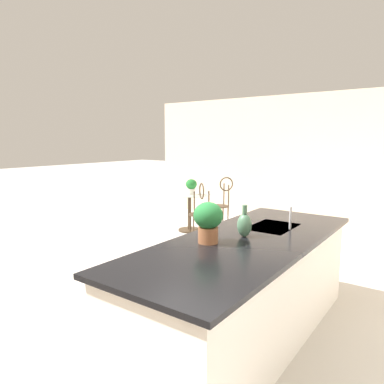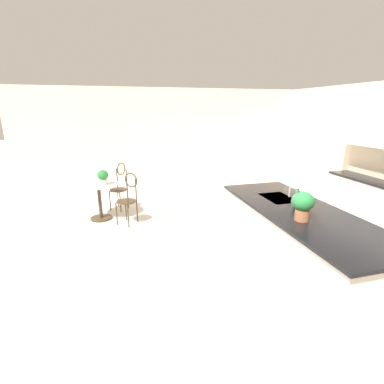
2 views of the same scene
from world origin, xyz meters
TOP-DOWN VIEW (x-y plane):
  - ground_plane at (0.00, 0.00)m, footprint 40.00×40.00m
  - wall_left_window at (-4.26, 0.00)m, footprint 0.12×7.80m
  - kitchen_island at (0.30, 0.85)m, footprint 2.80×1.06m
  - bistro_table at (-2.48, -1.83)m, footprint 0.80×0.80m
  - chair_near_window at (-2.04, -1.27)m, footprint 0.54×0.54m
  - chair_by_island at (-3.00, -1.41)m, footprint 0.53×0.53m
  - sink_faucet at (-0.25, 1.03)m, footprint 0.02×0.02m
  - potted_plant_on_table at (-2.39, -1.72)m, footprint 0.21×0.21m
  - potted_plant_counter_near at (0.60, 0.64)m, footprint 0.25×0.25m
  - vase_on_counter at (0.25, 0.80)m, footprint 0.13×0.13m

SIDE VIEW (x-z plane):
  - ground_plane at x=0.00m, z-range 0.00..0.00m
  - bistro_table at x=-2.48m, z-range 0.08..0.82m
  - kitchen_island at x=0.30m, z-range 0.00..0.92m
  - chair_near_window at x=-2.04m, z-range 0.05..1.09m
  - chair_by_island at x=-3.00m, z-range 0.05..1.09m
  - potted_plant_on_table at x=-2.39m, z-range 0.76..1.06m
  - sink_faucet at x=-0.25m, z-range 0.92..1.14m
  - vase_on_counter at x=0.25m, z-range 0.89..1.17m
  - potted_plant_counter_near at x=0.60m, z-range 0.95..1.29m
  - wall_left_window at x=-4.26m, z-range 0.00..2.70m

